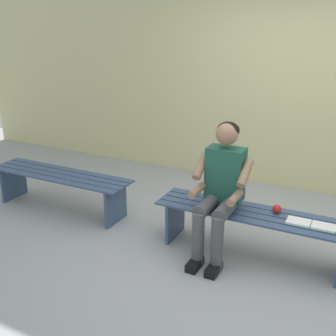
{
  "coord_description": "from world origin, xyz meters",
  "views": [
    {
      "loc": [
        -0.88,
        3.44,
        2.1
      ],
      "look_at": [
        0.79,
        0.15,
        0.79
      ],
      "focal_mm": 44.87,
      "sensor_mm": 36.0,
      "label": 1
    }
  ],
  "objects_px": {
    "bench_far": "(60,182)",
    "person_seated": "(220,186)",
    "bench_near": "(252,222)",
    "book_open": "(311,225)",
    "apple": "(277,209)"
  },
  "relations": [
    {
      "from": "bench_far",
      "to": "bench_near",
      "type": "bearing_deg",
      "value": 180.0
    },
    {
      "from": "bench_far",
      "to": "person_seated",
      "type": "relative_size",
      "value": 1.4
    },
    {
      "from": "person_seated",
      "to": "book_open",
      "type": "height_order",
      "value": "person_seated"
    },
    {
      "from": "bench_near",
      "to": "bench_far",
      "type": "relative_size",
      "value": 1.03
    },
    {
      "from": "person_seated",
      "to": "apple",
      "type": "bearing_deg",
      "value": -159.3
    },
    {
      "from": "bench_near",
      "to": "book_open",
      "type": "relative_size",
      "value": 4.38
    },
    {
      "from": "bench_far",
      "to": "person_seated",
      "type": "xyz_separation_m",
      "value": [
        -1.97,
        0.1,
        0.34
      ]
    },
    {
      "from": "bench_near",
      "to": "apple",
      "type": "relative_size",
      "value": 22.34
    },
    {
      "from": "bench_near",
      "to": "book_open",
      "type": "xyz_separation_m",
      "value": [
        -0.52,
        0.03,
        0.11
      ]
    },
    {
      "from": "person_seated",
      "to": "book_open",
      "type": "xyz_separation_m",
      "value": [
        -0.8,
        -0.07,
        -0.23
      ]
    },
    {
      "from": "bench_near",
      "to": "apple",
      "type": "xyz_separation_m",
      "value": [
        -0.2,
        -0.08,
        0.14
      ]
    },
    {
      "from": "book_open",
      "to": "bench_far",
      "type": "bearing_deg",
      "value": -0.95
    },
    {
      "from": "bench_near",
      "to": "book_open",
      "type": "height_order",
      "value": "book_open"
    },
    {
      "from": "person_seated",
      "to": "apple",
      "type": "relative_size",
      "value": 15.42
    },
    {
      "from": "apple",
      "to": "book_open",
      "type": "relative_size",
      "value": 0.2
    }
  ]
}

